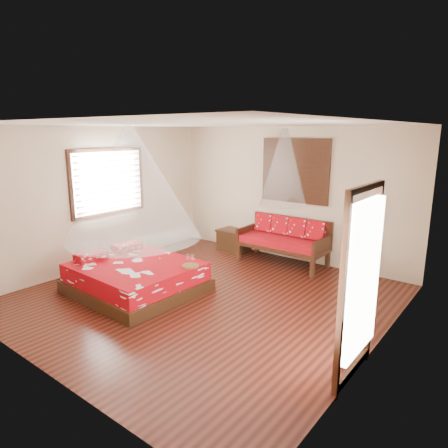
% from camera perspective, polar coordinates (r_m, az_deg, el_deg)
% --- Properties ---
extents(room, '(5.54, 5.54, 2.84)m').
position_cam_1_polar(room, '(6.34, -2.88, 1.33)').
color(room, black).
rests_on(room, ground).
extents(bed, '(2.08, 1.89, 0.63)m').
position_cam_1_polar(bed, '(7.08, -12.52, -7.38)').
color(bed, black).
rests_on(bed, floor).
extents(daybed, '(1.83, 0.81, 0.95)m').
position_cam_1_polar(daybed, '(8.38, 8.65, -2.08)').
color(daybed, black).
rests_on(daybed, floor).
extents(storage_chest, '(0.74, 0.56, 0.49)m').
position_cam_1_polar(storage_chest, '(9.21, 1.39, -2.31)').
color(storage_chest, black).
rests_on(storage_chest, floor).
extents(shutter_panel, '(1.52, 0.06, 1.32)m').
position_cam_1_polar(shutter_panel, '(8.42, 10.09, 7.49)').
color(shutter_panel, black).
rests_on(shutter_panel, wall_back).
extents(window_left, '(0.10, 1.74, 1.34)m').
position_cam_1_polar(window_left, '(8.41, -16.19, 5.80)').
color(window_left, black).
rests_on(window_left, wall_left).
extents(glazed_door, '(0.08, 1.02, 2.16)m').
position_cam_1_polar(glazed_door, '(4.60, 18.64, -8.22)').
color(glazed_door, black).
rests_on(glazed_door, floor).
extents(wine_tray, '(0.28, 0.28, 0.22)m').
position_cam_1_polar(wine_tray, '(6.66, -4.84, -5.61)').
color(wine_tray, brown).
rests_on(wine_tray, bed).
extents(mosquito_net_main, '(2.23, 2.23, 1.80)m').
position_cam_1_polar(mosquito_net_main, '(6.69, -13.11, 5.53)').
color(mosquito_net_main, white).
rests_on(mosquito_net_main, ceiling).
extents(mosquito_net_daybed, '(0.93, 0.93, 1.50)m').
position_cam_1_polar(mosquito_net_daybed, '(8.00, 8.54, 7.99)').
color(mosquito_net_daybed, white).
rests_on(mosquito_net_daybed, ceiling).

